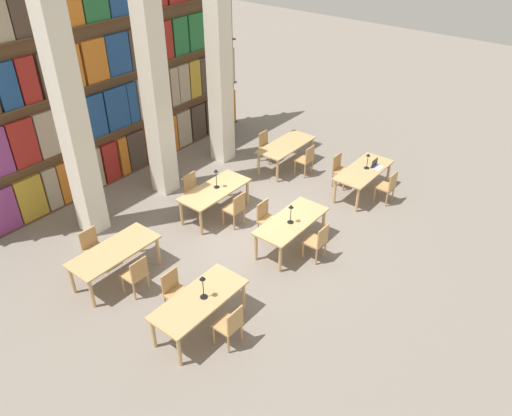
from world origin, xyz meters
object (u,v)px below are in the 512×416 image
Objects in this scene: pillar_left at (69,109)px; chair_7 at (93,247)px; chair_9 at (194,189)px; reading_table_0 at (199,302)px; chair_1 at (175,291)px; chair_4 at (388,186)px; chair_6 at (136,274)px; desk_lamp_1 at (291,211)px; reading_table_2 at (364,172)px; desk_lamp_0 at (203,283)px; chair_0 at (230,325)px; chair_3 at (267,218)px; chair_8 at (235,208)px; chair_10 at (306,159)px; laptop at (377,166)px; desk_lamp_3 at (216,175)px; reading_table_5 at (286,147)px; desk_lamp_2 at (368,158)px; chair_2 at (317,241)px; reading_table_4 at (215,192)px; pillar_right at (219,57)px; chair_5 at (340,170)px; pillar_center at (154,79)px; reading_table_1 at (291,223)px; chair_11 at (267,145)px; reading_table_3 at (114,253)px.

pillar_left reaches higher than chair_7.
reading_table_0 is at bearing 46.06° from chair_9.
chair_1 is 1.00× the size of chair_9.
chair_4 and chair_6 have the same top height.
desk_lamp_1 is 3.12m from reading_table_2.
chair_1 is 0.93m from desk_lamp_0.
chair_0 is at bearing 90.00° from chair_1.
chair_8 is at bearing -81.20° from chair_3.
chair_10 reaches higher than reading_table_2.
pillar_left is 6.85× the size of chair_6.
desk_lamp_3 is (-3.30, 2.56, 0.29)m from laptop.
pillar_left is 6.85× the size of chair_9.
reading_table_5 is (5.26, -1.78, -2.36)m from pillar_left.
chair_8 is at bearing -178.72° from chair_10.
chair_7 is 0.47× the size of reading_table_5.
reading_table_0 is 4.16m from chair_9.
desk_lamp_0 reaches higher than desk_lamp_2.
desk_lamp_0 is at bearing 169.83° from chair_2.
chair_8 is at bearing -93.76° from reading_table_4.
chair_1 is at bearing -146.42° from pillar_right.
chair_10 is at bearing 91.97° from chair_4.
chair_5 is 3.52m from reading_table_4.
desk_lamp_3 is (2.97, 1.64, 0.58)m from chair_1.
chair_8 is (2.99, -1.37, 0.00)m from chair_7.
chair_5 is (3.03, -0.14, 0.00)m from chair_3.
chair_2 is 1.93× the size of desk_lamp_1.
pillar_left is 1.00× the size of pillar_right.
chair_10 is at bearing 37.58° from chair_2.
chair_8 is at bearing 91.41° from desk_lamp_1.
pillar_left reaches higher than chair_10.
chair_5 is (6.00, 1.34, 0.00)m from chair_0.
pillar_center reaches higher than chair_0.
desk_lamp_0 is 0.27× the size of reading_table_1.
pillar_center reaches higher than chair_5.
chair_2 is at bearing 51.00° from chair_11.
chair_6 is at bearing -80.99° from chair_1.
pillar_right is 13.20× the size of desk_lamp_1.
chair_9 is (2.81, 3.04, -0.58)m from desk_lamp_0.
chair_4 is at bearing -80.99° from pillar_right.
chair_6 reaches higher than reading_table_1.
chair_5 and chair_7 have the same top height.
reading_table_3 is (-6.18, 2.35, -0.37)m from desk_lamp_2.
chair_5 is 6.33m from reading_table_3.
chair_8 is (-0.04, 1.54, -0.55)m from desk_lamp_1.
reading_table_1 is (-2.26, -4.04, -2.36)m from pillar_right.
pillar_center reaches higher than laptop.
desk_lamp_2 reaches higher than chair_2.
reading_table_0 is 1.63m from chair_6.
chair_0 is 3.00m from reading_table_3.
reading_table_0 is 2.95m from desk_lamp_1.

